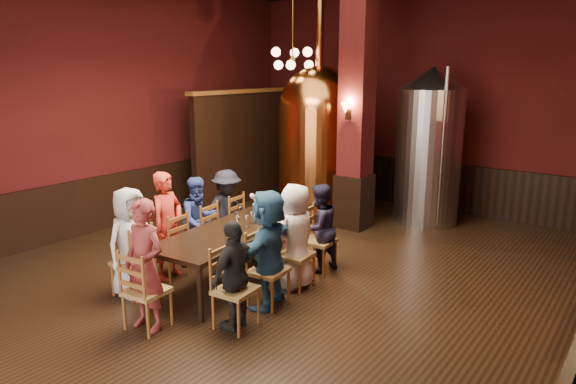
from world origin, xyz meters
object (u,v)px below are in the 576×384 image
Objects in this scene: dining_table at (230,235)px; person_1 at (168,225)px; person_2 at (199,221)px; copper_kettle at (319,139)px; person_0 at (131,242)px; rose_vase at (256,200)px; steel_vessel at (429,146)px.

person_1 is at bearing -158.78° from dining_table.
person_2 is 3.54m from copper_kettle.
rose_vase is (0.51, 1.93, 0.25)m from person_0.
person_2 is (-0.11, 1.33, -0.05)m from person_0.
copper_kettle reaches higher than person_0.
dining_table is 0.92m from person_1.
person_1 is 4.16m from copper_kettle.
person_0 reaches higher than rose_vase.
person_2 is at bearing 2.76° from person_0.
copper_kettle is 2.15m from steel_vessel.
person_1 is 1.14× the size of person_2.
person_2 is 4.65m from steel_vessel.
person_0 is at bearing -159.79° from person_2.
person_1 is 1.40m from rose_vase.
copper_kettle is 2.98m from rose_vase.
person_2 is at bearing -136.23° from rose_vase.
person_0 is 2.01m from rose_vase.
steel_vessel is at bearing 19.71° from copper_kettle.
dining_table is at bearing -91.01° from person_2.
person_0 is 0.34× the size of copper_kettle.
rose_vase is (0.57, 1.26, 0.20)m from person_1.
dining_table is 1.61× the size of person_1.
rose_vase reaches higher than dining_table.
person_1 is (-0.06, 0.67, 0.04)m from person_0.
dining_table is 0.59× the size of copper_kettle.
person_0 reaches higher than person_2.
rose_vase is at bearing 101.20° from dining_table.
person_0 is 0.94× the size of person_1.
steel_vessel reaches higher than person_1.
steel_vessel reaches higher than rose_vase.
person_1 is 0.36× the size of copper_kettle.
steel_vessel is at bearing 71.82° from dining_table.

